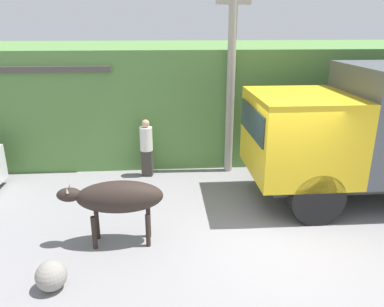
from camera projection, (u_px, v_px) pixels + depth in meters
The scene contains 7 objects.
ground_plane at pixel (276, 235), 7.69m from camera, with size 60.00×60.00×0.00m, color gray.
hillside_embankment at pixel (225, 93), 13.55m from camera, with size 32.00×6.01×3.43m.
building_backdrop at pixel (38, 112), 11.53m from camera, with size 4.96×2.70×3.03m.
brown_cow at pixel (118, 198), 7.11m from camera, with size 2.00×0.63×1.30m.
pedestrian_on_hill at pixel (146, 146), 10.40m from camera, with size 0.41×0.41×1.64m.
utility_pole at pixel (231, 77), 10.16m from camera, with size 0.90×0.23×5.25m.
roadside_rock at pixel (51, 276), 6.04m from camera, with size 0.50×0.50×0.50m.
Camera 1 is at (-2.24, -6.56, 4.11)m, focal length 35.00 mm.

